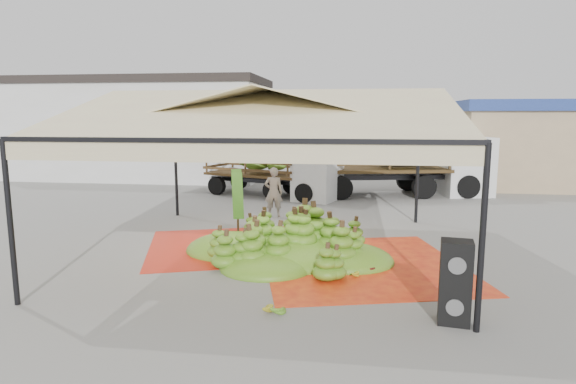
# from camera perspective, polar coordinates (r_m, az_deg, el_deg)

# --- Properties ---
(ground) EXTENTS (90.00, 90.00, 0.00)m
(ground) POSITION_cam_1_polar(r_m,az_deg,el_deg) (12.21, -1.92, -7.12)
(ground) COLOR slate
(ground) RESTS_ON ground
(canopy_tent) EXTENTS (8.10, 8.10, 4.00)m
(canopy_tent) POSITION_cam_1_polar(r_m,az_deg,el_deg) (11.73, -2.01, 8.56)
(canopy_tent) COLOR black
(canopy_tent) RESTS_ON ground
(building_white) EXTENTS (14.30, 6.30, 5.40)m
(building_white) POSITION_cam_1_polar(r_m,az_deg,el_deg) (28.25, -17.37, 7.25)
(building_white) COLOR silver
(building_white) RESTS_ON ground
(building_tan) EXTENTS (6.30, 5.30, 4.10)m
(building_tan) POSITION_cam_1_polar(r_m,az_deg,el_deg) (25.84, 26.05, 5.20)
(building_tan) COLOR tan
(building_tan) RESTS_ON ground
(tarp_left) EXTENTS (5.14, 5.02, 0.01)m
(tarp_left) POSITION_cam_1_polar(r_m,az_deg,el_deg) (12.84, -6.95, -6.34)
(tarp_left) COLOR red
(tarp_left) RESTS_ON ground
(tarp_right) EXTENTS (5.45, 5.61, 0.01)m
(tarp_right) POSITION_cam_1_polar(r_m,az_deg,el_deg) (11.35, 8.79, -8.45)
(tarp_right) COLOR #ED5216
(tarp_right) RESTS_ON ground
(banana_heap) EXTENTS (5.98, 5.16, 1.16)m
(banana_heap) POSITION_cam_1_polar(r_m,az_deg,el_deg) (11.67, 0.24, -4.93)
(banana_heap) COLOR #467117
(banana_heap) RESTS_ON ground
(hand_yellow_a) EXTENTS (0.43, 0.37, 0.18)m
(hand_yellow_a) POSITION_cam_1_polar(r_m,az_deg,el_deg) (10.49, 7.60, -9.42)
(hand_yellow_a) COLOR gold
(hand_yellow_a) RESTS_ON ground
(hand_yellow_b) EXTENTS (0.45, 0.36, 0.20)m
(hand_yellow_b) POSITION_cam_1_polar(r_m,az_deg,el_deg) (8.65, -2.93, -13.36)
(hand_yellow_b) COLOR gold
(hand_yellow_b) RESTS_ON ground
(hand_red_a) EXTENTS (0.53, 0.48, 0.20)m
(hand_red_a) POSITION_cam_1_polar(r_m,az_deg,el_deg) (8.68, 19.00, -13.81)
(hand_red_a) COLOR #561D13
(hand_red_a) RESTS_ON ground
(hand_red_b) EXTENTS (0.47, 0.40, 0.20)m
(hand_red_b) POSITION_cam_1_polar(r_m,az_deg,el_deg) (10.83, 9.48, -8.81)
(hand_red_b) COLOR #511812
(hand_red_b) RESTS_ON ground
(hand_green) EXTENTS (0.55, 0.54, 0.19)m
(hand_green) POSITION_cam_1_polar(r_m,az_deg,el_deg) (8.61, -1.34, -13.49)
(hand_green) COLOR #446E17
(hand_green) RESTS_ON ground
(hanging_bunches) EXTENTS (3.24, 0.24, 0.20)m
(hanging_bunches) POSITION_cam_1_polar(r_m,az_deg,el_deg) (11.76, 9.90, 5.12)
(hanging_bunches) COLOR #5A7E1A
(hanging_bunches) RESTS_ON ground
(speaker_stack) EXTENTS (0.56, 0.51, 1.40)m
(speaker_stack) POSITION_cam_1_polar(r_m,az_deg,el_deg) (8.47, 19.21, -10.07)
(speaker_stack) COLOR black
(speaker_stack) RESTS_ON ground
(banana_leaves) EXTENTS (0.96, 1.36, 3.70)m
(banana_leaves) POSITION_cam_1_polar(r_m,az_deg,el_deg) (14.15, -5.83, -4.89)
(banana_leaves) COLOR #397D21
(banana_leaves) RESTS_ON ground
(vendor) EXTENTS (0.66, 0.48, 1.69)m
(vendor) POSITION_cam_1_polar(r_m,az_deg,el_deg) (16.23, -1.72, -0.01)
(vendor) COLOR gray
(vendor) RESTS_ON ground
(truck_left) EXTENTS (6.11, 3.79, 1.98)m
(truck_left) POSITION_cam_1_polar(r_m,az_deg,el_deg) (20.37, -1.28, 2.91)
(truck_left) COLOR #4F371A
(truck_left) RESTS_ON ground
(truck_right) EXTENTS (7.62, 3.92, 2.50)m
(truck_right) POSITION_cam_1_polar(r_m,az_deg,el_deg) (21.39, 14.20, 3.78)
(truck_right) COLOR #463217
(truck_right) RESTS_ON ground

